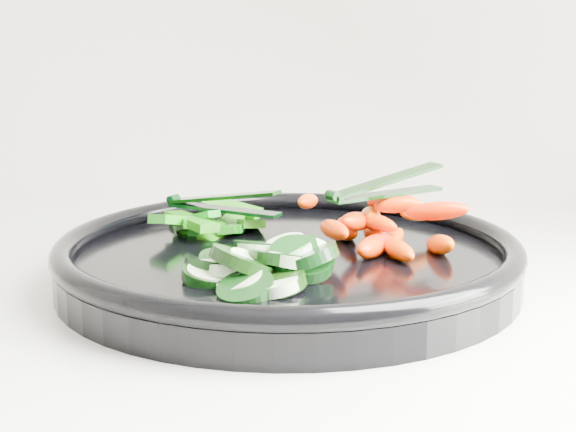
{
  "coord_description": "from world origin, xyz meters",
  "views": [
    {
      "loc": [
        -0.09,
        1.06,
        1.12
      ],
      "look_at": [
        -0.15,
        1.68,
        0.99
      ],
      "focal_mm": 50.0,
      "sensor_mm": 36.0,
      "label": 1
    }
  ],
  "objects": [
    {
      "name": "pepper_pile",
      "position": [
        -0.23,
        1.75,
        0.96
      ],
      "size": [
        0.1,
        0.11,
        0.04
      ],
      "color": "#106209",
      "rests_on": "veggie_tray"
    },
    {
      "name": "tong_pepper",
      "position": [
        -0.22,
        1.75,
        0.98
      ],
      "size": [
        0.11,
        0.06,
        0.02
      ],
      "color": "black",
      "rests_on": "pepper_pile"
    },
    {
      "name": "veggie_tray",
      "position": [
        -0.15,
        1.68,
        0.95
      ],
      "size": [
        0.47,
        0.47,
        0.04
      ],
      "color": "black",
      "rests_on": "counter"
    },
    {
      "name": "tong_carrot",
      "position": [
        -0.07,
        1.71,
        1.0
      ],
      "size": [
        0.1,
        0.08,
        0.02
      ],
      "color": "black",
      "rests_on": "carrot_pile"
    },
    {
      "name": "cucumber_pile",
      "position": [
        -0.17,
        1.61,
        0.96
      ],
      "size": [
        0.13,
        0.12,
        0.04
      ],
      "color": "black",
      "rests_on": "veggie_tray"
    },
    {
      "name": "carrot_pile",
      "position": [
        -0.08,
        1.7,
        0.97
      ],
      "size": [
        0.14,
        0.12,
        0.05
      ],
      "color": "#F74100",
      "rests_on": "veggie_tray"
    }
  ]
}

